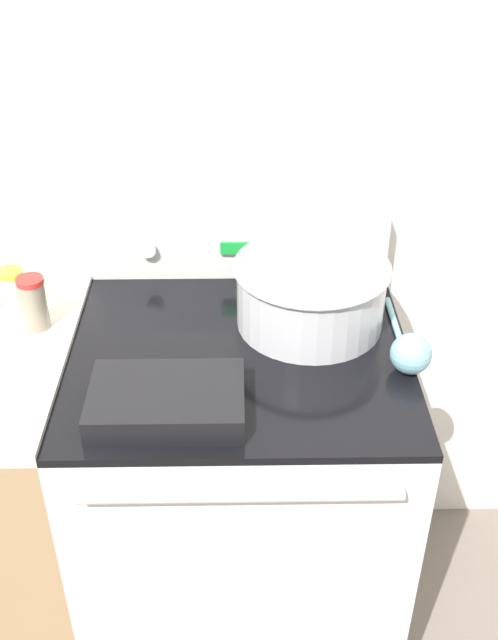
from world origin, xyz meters
name	(u,v)px	position (x,y,z in m)	size (l,w,h in m)	color
kitchen_wall	(238,144)	(0.00, 0.73, 1.25)	(8.00, 0.05, 2.50)	silver
stove_range	(241,494)	(0.00, 0.35, 0.46)	(0.74, 0.72, 0.93)	silver
control_panel	(239,245)	(0.00, 0.67, 1.01)	(0.74, 0.07, 0.16)	silver
mixing_bowl	(311,291)	(0.16, 0.44, 1.01)	(0.35, 0.35, 0.15)	silver
casserole_dish	(167,399)	(-0.14, 0.13, 0.96)	(0.30, 0.20, 0.06)	black
ladle	(410,352)	(0.36, 0.27, 0.97)	(0.09, 0.31, 0.09)	#7AB2C6
spice_jar_red_cap	(34,303)	(-0.46, 0.42, 1.00)	(0.06, 0.06, 0.13)	gray
spice_jar_yellow_cap	(14,289)	(-0.52, 0.49, 0.99)	(0.06, 0.06, 0.10)	beige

